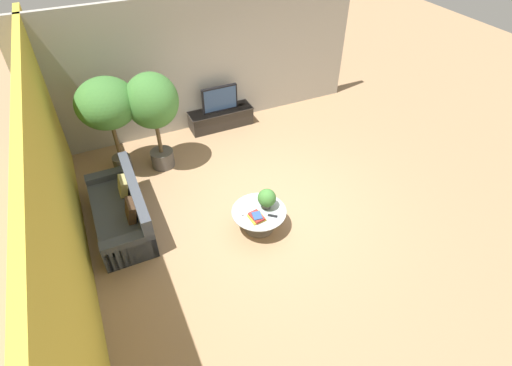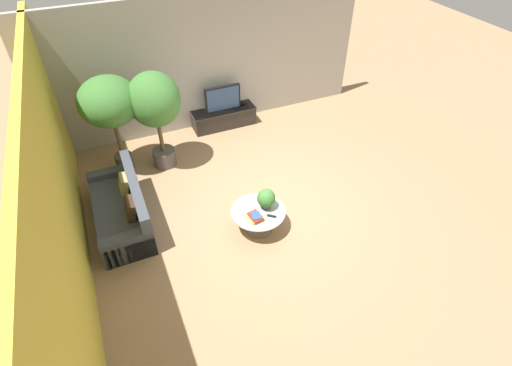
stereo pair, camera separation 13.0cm
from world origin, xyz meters
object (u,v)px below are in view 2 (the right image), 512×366
(television, at_px, (223,99))
(potted_palm_corner, at_px, (155,104))
(media_console, at_px, (224,117))
(couch_by_wall, at_px, (123,210))
(potted_palm_tall, at_px, (109,104))
(potted_plant_tabletop, at_px, (266,198))
(coffee_table, at_px, (258,216))

(television, relative_size, potted_palm_corner, 0.41)
(media_console, distance_m, couch_by_wall, 3.60)
(couch_by_wall, distance_m, potted_palm_corner, 2.10)
(media_console, relative_size, television, 1.80)
(media_console, bearing_deg, potted_palm_tall, -162.86)
(potted_palm_tall, bearing_deg, potted_plant_tabletop, -52.52)
(coffee_table, bearing_deg, couch_by_wall, 152.87)
(television, bearing_deg, potted_palm_tall, -162.89)
(media_console, xyz_separation_m, coffee_table, (-0.60, -3.43, 0.06))
(couch_by_wall, xyz_separation_m, potted_palm_tall, (0.27, 1.58, 1.23))
(television, bearing_deg, media_console, 90.00)
(coffee_table, distance_m, couch_by_wall, 2.40)
(couch_by_wall, height_order, potted_palm_tall, potted_palm_tall)
(potted_palm_corner, bearing_deg, potted_palm_tall, 167.54)
(potted_plant_tabletop, bearing_deg, media_console, 82.58)
(television, bearing_deg, coffee_table, -99.98)
(coffee_table, relative_size, couch_by_wall, 0.47)
(television, distance_m, potted_palm_corner, 2.04)
(potted_palm_tall, bearing_deg, couch_by_wall, -99.76)
(television, relative_size, potted_plant_tabletop, 2.24)
(potted_palm_tall, distance_m, potted_palm_corner, 0.82)
(television, height_order, potted_palm_tall, potted_palm_tall)
(couch_by_wall, height_order, potted_palm_corner, potted_palm_corner)
(television, distance_m, potted_palm_tall, 2.70)
(coffee_table, relative_size, potted_palm_tall, 0.46)
(media_console, relative_size, potted_palm_tall, 0.74)
(media_console, height_order, potted_palm_tall, potted_palm_tall)
(coffee_table, relative_size, potted_plant_tabletop, 2.50)
(media_console, relative_size, couch_by_wall, 0.76)
(coffee_table, bearing_deg, television, 80.02)
(media_console, distance_m, potted_palm_tall, 2.89)
(couch_by_wall, distance_m, potted_plant_tabletop, 2.55)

